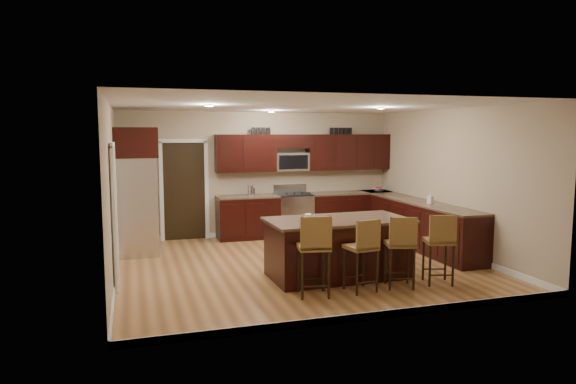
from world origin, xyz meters
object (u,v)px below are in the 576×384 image
object	(u,v)px
range	(293,214)
stool_left	(314,246)
refrigerator	(137,190)
stool_extra	(440,241)
island	(338,250)
stool_right	(401,243)
stool_mid	(363,247)

from	to	relation	value
range	stool_left	size ratio (longest dim) A/B	0.97
refrigerator	stool_extra	xyz separation A→B (m)	(4.26, -3.38, -0.54)
island	stool_left	size ratio (longest dim) A/B	1.97
range	stool_left	distance (m)	4.29
refrigerator	range	bearing A→B (deg)	13.18
stool_right	stool_extra	xyz separation A→B (m)	(0.65, 0.00, 0.00)
stool_mid	stool_extra	size ratio (longest dim) A/B	0.99
stool_left	stool_right	distance (m)	1.33
range	stool_left	xyz separation A→B (m)	(-1.03, -4.16, 0.24)
range	stool_extra	size ratio (longest dim) A/B	1.04
range	stool_right	bearing A→B (deg)	-85.79
refrigerator	stool_left	bearing A→B (deg)	-56.13
stool_mid	stool_right	bearing A→B (deg)	-8.77
stool_left	stool_extra	bearing A→B (deg)	10.05
stool_left	stool_right	xyz separation A→B (m)	(1.33, 0.01, -0.05)
range	stool_extra	bearing A→B (deg)	-77.05
range	stool_right	size ratio (longest dim) A/B	1.04
refrigerator	island	bearing A→B (deg)	-40.50
stool_right	stool_left	bearing A→B (deg)	-164.05
refrigerator	stool_extra	bearing A→B (deg)	-38.48
island	stool_left	distance (m)	1.14
range	stool_right	xyz separation A→B (m)	(0.31, -4.15, 0.19)
stool_right	stool_extra	world-z (taller)	same
refrigerator	stool_right	bearing A→B (deg)	-43.17
stool_extra	stool_left	bearing A→B (deg)	-164.13
range	island	distance (m)	3.33
range	stool_extra	world-z (taller)	range
stool_extra	island	bearing A→B (deg)	162.39
stool_right	refrigerator	distance (m)	4.97
stool_right	refrigerator	xyz separation A→B (m)	(-3.61, 3.38, 0.54)
island	stool_left	world-z (taller)	stool_left
island	stool_right	size ratio (longest dim) A/B	2.11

